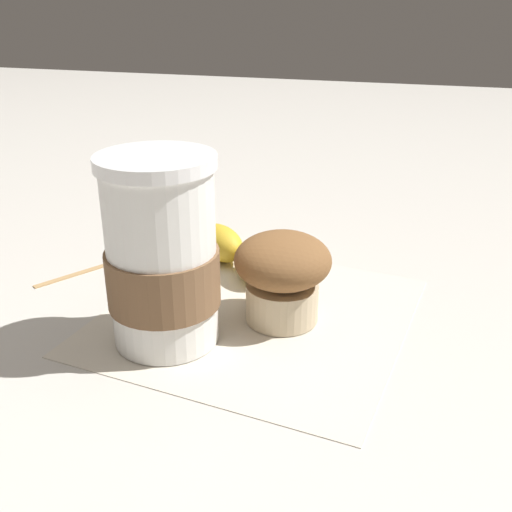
{
  "coord_description": "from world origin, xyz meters",
  "views": [
    {
      "loc": [
        -0.45,
        -0.13,
        0.27
      ],
      "look_at": [
        0.0,
        0.0,
        0.06
      ],
      "focal_mm": 42.0,
      "sensor_mm": 36.0,
      "label": 1
    }
  ],
  "objects": [
    {
      "name": "ground_plane",
      "position": [
        0.0,
        0.0,
        0.0
      ],
      "size": [
        3.0,
        3.0,
        0.0
      ],
      "primitive_type": "plane",
      "color": "beige"
    },
    {
      "name": "paper_napkin",
      "position": [
        0.0,
        0.0,
        0.0
      ],
      "size": [
        0.29,
        0.29,
        0.0
      ],
      "primitive_type": "cube",
      "rotation": [
        0.0,
        0.0,
        -0.12
      ],
      "color": "beige",
      "rests_on": "ground_plane"
    },
    {
      "name": "coffee_cup",
      "position": [
        -0.06,
        0.06,
        0.07
      ],
      "size": [
        0.09,
        0.09,
        0.15
      ],
      "color": "white",
      "rests_on": "paper_napkin"
    },
    {
      "name": "muffin",
      "position": [
        0.0,
        -0.02,
        0.05
      ],
      "size": [
        0.08,
        0.08,
        0.08
      ],
      "color": "beige",
      "rests_on": "paper_napkin"
    },
    {
      "name": "banana",
      "position": [
        0.1,
        0.07,
        0.02
      ],
      "size": [
        0.11,
        0.16,
        0.04
      ],
      "color": "gold",
      "rests_on": "paper_napkin"
    },
    {
      "name": "wooden_stirrer",
      "position": [
        0.04,
        0.19,
        0.0
      ],
      "size": [
        0.1,
        0.06,
        0.0
      ],
      "primitive_type": "cube",
      "rotation": [
        0.0,
        0.0,
        2.59
      ],
      "color": "tan",
      "rests_on": "ground_plane"
    }
  ]
}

